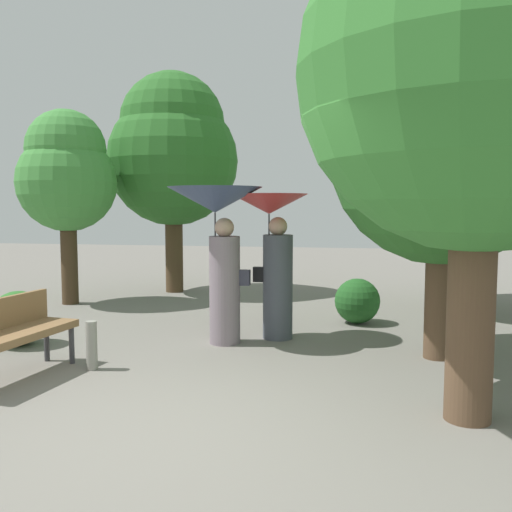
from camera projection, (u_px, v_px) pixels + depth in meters
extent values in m
plane|color=slate|center=(179.00, 430.00, 4.42)|extent=(40.00, 40.00, 0.00)
cylinder|color=gray|center=(225.00, 290.00, 7.16)|extent=(0.40, 0.40, 1.40)
sphere|color=tan|center=(224.00, 228.00, 7.09)|extent=(0.25, 0.25, 0.25)
cylinder|color=#333338|center=(215.00, 243.00, 7.12)|extent=(0.02, 0.02, 0.79)
cone|color=#38476B|center=(215.00, 200.00, 7.07)|extent=(1.22, 1.22, 0.33)
cube|color=#333342|center=(245.00, 278.00, 7.12)|extent=(0.14, 0.10, 0.20)
cylinder|color=#474C56|center=(278.00, 287.00, 7.43)|extent=(0.40, 0.40, 1.41)
sphere|color=tan|center=(278.00, 226.00, 7.36)|extent=(0.25, 0.25, 0.25)
cylinder|color=#333338|center=(269.00, 242.00, 7.39)|extent=(0.02, 0.02, 0.76)
cone|color=#B22D2D|center=(269.00, 204.00, 7.34)|extent=(1.04, 1.04, 0.27)
cube|color=black|center=(259.00, 274.00, 7.44)|extent=(0.14, 0.10, 0.20)
cylinder|color=#38383D|center=(72.00, 344.00, 6.26)|extent=(0.06, 0.06, 0.44)
cylinder|color=#38383D|center=(47.00, 342.00, 6.37)|extent=(0.06, 0.06, 0.44)
cube|color=olive|center=(16.00, 336.00, 5.66)|extent=(0.62, 1.54, 0.08)
cylinder|color=#42301E|center=(68.00, 223.00, 10.02)|extent=(0.30, 0.30, 2.96)
sphere|color=#428C3D|center=(67.00, 182.00, 9.95)|extent=(1.77, 1.77, 1.77)
sphere|color=#428C3D|center=(66.00, 149.00, 9.90)|extent=(1.42, 1.42, 1.42)
cylinder|color=brown|center=(475.00, 191.00, 4.45)|extent=(0.38, 0.38, 3.82)
sphere|color=#387F33|center=(479.00, 69.00, 4.37)|extent=(2.92, 2.92, 2.92)
cylinder|color=#4C3823|center=(174.00, 205.00, 11.44)|extent=(0.36, 0.36, 3.64)
sphere|color=#2D6B28|center=(173.00, 161.00, 11.36)|extent=(2.68, 2.68, 2.68)
sphere|color=#2D6B28|center=(173.00, 125.00, 11.29)|extent=(2.14, 2.14, 2.14)
cylinder|color=#42301E|center=(467.00, 185.00, 9.33)|extent=(0.43, 0.43, 4.29)
sphere|color=#4C9338|center=(469.00, 121.00, 9.24)|extent=(3.83, 3.83, 3.83)
sphere|color=#4C9338|center=(471.00, 68.00, 9.16)|extent=(3.07, 3.07, 3.07)
cylinder|color=brown|center=(441.00, 222.00, 6.37)|extent=(0.32, 0.32, 3.21)
sphere|color=#2D6B28|center=(443.00, 152.00, 6.30)|extent=(2.60, 2.60, 2.60)
sphere|color=#2D6B28|center=(445.00, 95.00, 6.24)|extent=(2.08, 2.08, 2.08)
sphere|color=#2D6B28|center=(18.00, 318.00, 7.08)|extent=(0.70, 0.70, 0.70)
sphere|color=#235B23|center=(357.00, 301.00, 8.42)|extent=(0.69, 0.69, 0.69)
cylinder|color=gray|center=(92.00, 345.00, 6.02)|extent=(0.12, 0.12, 0.54)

